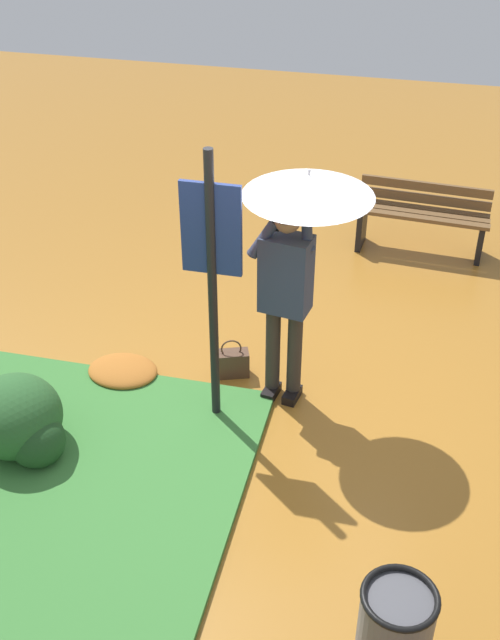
{
  "coord_description": "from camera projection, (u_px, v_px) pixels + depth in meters",
  "views": [
    {
      "loc": [
        0.95,
        -5.02,
        4.26
      ],
      "look_at": [
        -0.21,
        -0.13,
        0.85
      ],
      "focal_mm": 44.21,
      "sensor_mm": 36.0,
      "label": 1
    }
  ],
  "objects": [
    {
      "name": "shrub_cluster",
      "position": [
        20.0,
        421.0,
        5.93
      ],
      "size": [
        0.78,
        0.71,
        0.63
      ],
      "color": "#285628",
      "rests_on": "ground_plane"
    },
    {
      "name": "info_sign_post",
      "position": [
        212.0,
        261.0,
        5.63
      ],
      "size": [
        0.44,
        0.07,
        2.3
      ],
      "color": "black",
      "rests_on": "ground_plane"
    },
    {
      "name": "person_with_umbrella",
      "position": [
        298.0,
        231.0,
        5.78
      ],
      "size": [
        0.96,
        0.96,
        2.04
      ],
      "color": "#2D2823",
      "rests_on": "ground_plane"
    },
    {
      "name": "ground_plane",
      "position": [
        278.0,
        398.0,
        6.61
      ],
      "size": [
        18.0,
        18.0,
        0.0
      ],
      "primitive_type": "plane",
      "color": "#9E6623"
    },
    {
      "name": "handbag",
      "position": [
        231.0,
        363.0,
        6.81
      ],
      "size": [
        0.33,
        0.23,
        0.37
      ],
      "color": "#4C3323",
      "rests_on": "ground_plane"
    },
    {
      "name": "leaf_pile_near_person",
      "position": [
        123.0,
        371.0,
        6.81
      ],
      "size": [
        0.61,
        0.49,
        0.13
      ],
      "color": "#A86023",
      "rests_on": "ground_plane"
    },
    {
      "name": "park_bench",
      "position": [
        423.0,
        217.0,
        8.5
      ],
      "size": [
        1.4,
        0.46,
        0.75
      ],
      "color": "black",
      "rests_on": "ground_plane"
    }
  ]
}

